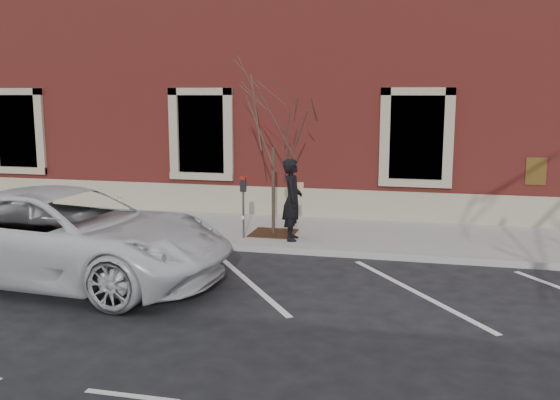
% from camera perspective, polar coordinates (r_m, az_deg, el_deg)
% --- Properties ---
extents(ground, '(120.00, 120.00, 0.00)m').
position_cam_1_polar(ground, '(14.17, -0.57, -4.79)').
color(ground, '#28282B').
rests_on(ground, ground).
extents(sidewalk_near, '(40.00, 3.50, 0.15)m').
position_cam_1_polar(sidewalk_near, '(15.81, 0.97, -2.97)').
color(sidewalk_near, '#B2B0A7').
rests_on(sidewalk_near, ground).
extents(curb_near, '(40.00, 0.12, 0.15)m').
position_cam_1_polar(curb_near, '(14.11, -0.62, -4.54)').
color(curb_near, '#9E9E99').
rests_on(curb_near, ground).
extents(parking_stripes, '(28.00, 4.40, 0.01)m').
position_cam_1_polar(parking_stripes, '(12.13, -3.10, -7.31)').
color(parking_stripes, silver).
rests_on(parking_stripes, ground).
extents(building_civic, '(40.00, 8.62, 8.00)m').
position_cam_1_polar(building_civic, '(21.31, 4.55, 10.91)').
color(building_civic, maroon).
rests_on(building_civic, ground).
extents(man, '(0.55, 0.75, 1.91)m').
position_cam_1_polar(man, '(14.51, 1.13, 0.02)').
color(man, black).
rests_on(man, sidewalk_near).
extents(parking_meter, '(0.13, 0.10, 1.48)m').
position_cam_1_polar(parking_meter, '(14.70, -3.38, 0.41)').
color(parking_meter, '#595B60').
rests_on(parking_meter, sidewalk_near).
extents(tree_grate, '(1.06, 1.06, 0.03)m').
position_cam_1_polar(tree_grate, '(15.33, -0.61, -3.04)').
color(tree_grate, '#412814').
rests_on(tree_grate, sidewalk_near).
extents(sapling, '(2.31, 2.31, 3.85)m').
position_cam_1_polar(sapling, '(14.97, -0.63, 7.03)').
color(sapling, '#46382A').
rests_on(sapling, sidewalk_near).
extents(white_truck, '(6.56, 3.32, 1.78)m').
position_cam_1_polar(white_truck, '(12.53, -18.99, -3.09)').
color(white_truck, silver).
rests_on(white_truck, ground).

